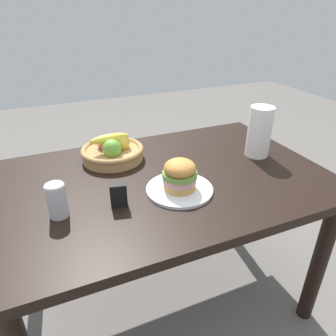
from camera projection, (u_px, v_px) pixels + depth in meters
The scene contains 8 objects.
ground_plane at pixel (164, 297), 1.67m from camera, with size 8.00×8.00×0.00m, color slate.
dining_table at pixel (163, 197), 1.36m from camera, with size 1.40×0.90×0.75m.
plate at pixel (179, 189), 1.22m from camera, with size 0.26×0.26×0.01m, color white.
sandwich at pixel (180, 174), 1.19m from camera, with size 0.14×0.14×0.12m.
soda_can at pixel (57, 200), 1.05m from camera, with size 0.07×0.07×0.13m.
fruit_basket at pixel (113, 151), 1.44m from camera, with size 0.29×0.29×0.14m.
paper_towel_roll at pixel (259, 132), 1.45m from camera, with size 0.11×0.11×0.24m, color white.
napkin_holder at pixel (119, 195), 1.11m from camera, with size 0.06×0.03×0.09m, color black.
Camera 1 is at (-0.43, -1.06, 1.40)m, focal length 33.09 mm.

